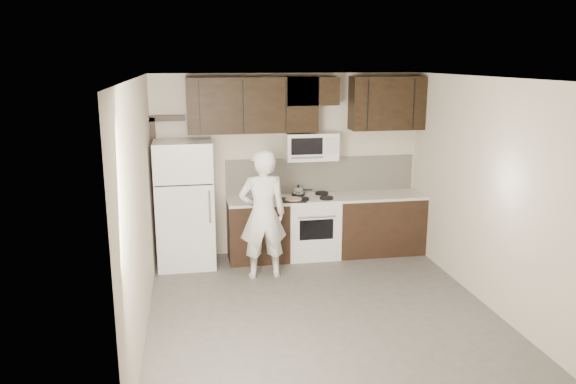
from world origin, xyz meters
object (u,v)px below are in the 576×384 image
object	(u,v)px
microwave	(311,146)
person	(263,215)
stove	(312,226)
refrigerator	(185,204)

from	to	relation	value
microwave	person	xyz separation A→B (m)	(-0.83, -0.82, -0.77)
person	microwave	bearing A→B (deg)	-138.39
stove	refrigerator	world-z (taller)	refrigerator
microwave	person	distance (m)	1.40
stove	microwave	size ratio (longest dim) A/B	1.24
refrigerator	person	distance (m)	1.21
microwave	refrigerator	bearing A→B (deg)	-174.85
stove	person	size ratio (longest dim) A/B	0.54
refrigerator	stove	bearing A→B (deg)	1.51
stove	microwave	world-z (taller)	microwave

